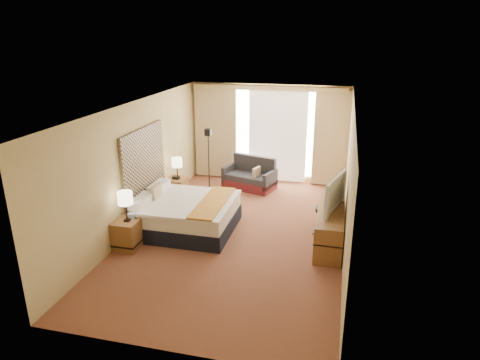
% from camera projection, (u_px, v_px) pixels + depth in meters
% --- Properties ---
extents(floor, '(4.20, 7.00, 0.02)m').
position_uv_depth(floor, '(237.00, 233.00, 8.70)').
color(floor, maroon).
rests_on(floor, ground).
extents(ceiling, '(4.20, 7.00, 0.02)m').
position_uv_depth(ceiling, '(237.00, 106.00, 7.84)').
color(ceiling, beige).
rests_on(ceiling, wall_back).
extents(wall_back, '(4.20, 0.02, 2.60)m').
position_uv_depth(wall_back, '(269.00, 133.00, 11.48)').
color(wall_back, '#D5BE82').
rests_on(wall_back, ground).
extents(wall_front, '(4.20, 0.02, 2.60)m').
position_uv_depth(wall_front, '(165.00, 263.00, 5.06)').
color(wall_front, '#D5BE82').
rests_on(wall_front, ground).
extents(wall_left, '(0.02, 7.00, 2.60)m').
position_uv_depth(wall_left, '(138.00, 165.00, 8.74)').
color(wall_left, '#D5BE82').
rests_on(wall_left, ground).
extents(wall_right, '(0.02, 7.00, 2.60)m').
position_uv_depth(wall_right, '(349.00, 181.00, 7.80)').
color(wall_right, '#D5BE82').
rests_on(wall_right, ground).
extents(headboard, '(0.06, 1.85, 1.50)m').
position_uv_depth(headboard, '(144.00, 163.00, 8.92)').
color(headboard, black).
rests_on(headboard, wall_left).
extents(nightstand_left, '(0.45, 0.52, 0.55)m').
position_uv_depth(nightstand_left, '(128.00, 234.00, 8.06)').
color(nightstand_left, olive).
rests_on(nightstand_left, floor).
extents(nightstand_right, '(0.45, 0.52, 0.55)m').
position_uv_depth(nightstand_right, '(177.00, 189.00, 10.36)').
color(nightstand_right, olive).
rests_on(nightstand_right, floor).
extents(media_dresser, '(0.50, 1.80, 0.70)m').
position_uv_depth(media_dresser, '(330.00, 227.00, 8.17)').
color(media_dresser, olive).
rests_on(media_dresser, floor).
extents(window, '(2.30, 0.02, 2.30)m').
position_uv_depth(window, '(278.00, 133.00, 11.39)').
color(window, white).
rests_on(window, wall_back).
extents(curtains, '(4.12, 0.19, 2.56)m').
position_uv_depth(curtains, '(268.00, 130.00, 11.34)').
color(curtains, '#C6AC8B').
rests_on(curtains, floor).
extents(bed, '(1.89, 1.73, 0.92)m').
position_uv_depth(bed, '(187.00, 214.00, 8.78)').
color(bed, black).
rests_on(bed, floor).
extents(loveseat, '(1.45, 1.04, 0.81)m').
position_uv_depth(loveseat, '(250.00, 178.00, 11.16)').
color(loveseat, maroon).
rests_on(loveseat, floor).
extents(floor_lamp, '(0.20, 0.20, 1.60)m').
position_uv_depth(floor_lamp, '(208.00, 147.00, 10.73)').
color(floor_lamp, black).
rests_on(floor_lamp, floor).
extents(desk_chair, '(0.54, 0.54, 1.11)m').
position_uv_depth(desk_chair, '(330.00, 212.00, 8.49)').
color(desk_chair, black).
rests_on(desk_chair, floor).
extents(lamp_left, '(0.28, 0.28, 0.58)m').
position_uv_depth(lamp_left, '(125.00, 199.00, 7.80)').
color(lamp_left, black).
rests_on(lamp_left, nightstand_left).
extents(lamp_right, '(0.25, 0.25, 0.52)m').
position_uv_depth(lamp_right, '(177.00, 163.00, 10.09)').
color(lamp_right, black).
rests_on(lamp_right, nightstand_right).
extents(tissue_box, '(0.12, 0.12, 0.10)m').
position_uv_depth(tissue_box, '(132.00, 216.00, 8.05)').
color(tissue_box, '#97BBE9').
rests_on(tissue_box, nightstand_left).
extents(telephone, '(0.17, 0.14, 0.06)m').
position_uv_depth(telephone, '(176.00, 178.00, 10.22)').
color(telephone, black).
rests_on(telephone, nightstand_right).
extents(television, '(0.44, 1.13, 0.65)m').
position_uv_depth(television, '(330.00, 192.00, 8.03)').
color(television, black).
rests_on(television, media_dresser).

